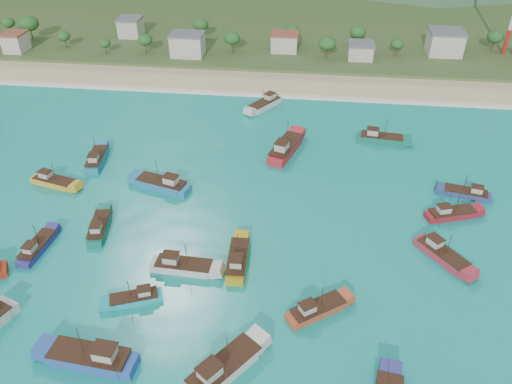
# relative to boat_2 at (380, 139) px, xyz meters

# --- Properties ---
(ground) EXTENTS (600.00, 600.00, 0.00)m
(ground) POSITION_rel_boat_2_xyz_m (-26.01, -46.48, -0.79)
(ground) COLOR #0C8984
(ground) RESTS_ON ground
(beach) EXTENTS (400.00, 18.00, 1.20)m
(beach) POSITION_rel_boat_2_xyz_m (-26.01, 32.52, -0.79)
(beach) COLOR beige
(beach) RESTS_ON ground
(land) EXTENTS (400.00, 110.00, 2.40)m
(land) POSITION_rel_boat_2_xyz_m (-26.01, 93.52, -0.79)
(land) COLOR #385123
(land) RESTS_ON ground
(surf_line) EXTENTS (400.00, 2.50, 0.08)m
(surf_line) POSITION_rel_boat_2_xyz_m (-26.01, 23.02, -0.79)
(surf_line) COLOR white
(surf_line) RESTS_ON ground
(village) EXTENTS (212.43, 27.35, 7.06)m
(village) POSITION_rel_boat_2_xyz_m (-3.95, 54.96, 3.88)
(village) COLOR beige
(village) RESTS_ON ground
(vegetation) EXTENTS (274.99, 25.53, 8.79)m
(vegetation) POSITION_rel_boat_2_xyz_m (-24.04, 57.24, 4.39)
(vegetation) COLOR #235623
(vegetation) RESTS_ON ground
(boat_2) EXTENTS (11.28, 4.39, 6.50)m
(boat_2) POSITION_rel_boat_2_xyz_m (0.00, 0.00, 0.00)
(boat_2) COLOR #126556
(boat_2) RESTS_ON ground
(boat_5) EXTENTS (7.84, 14.05, 7.96)m
(boat_5) POSITION_rel_boat_2_xyz_m (-22.29, -7.77, 0.27)
(boat_5) COLOR #AA2129
(boat_5) RESTS_ON ground
(boat_6) EXTENTS (4.40, 9.94, 5.68)m
(boat_6) POSITION_rel_boat_2_xyz_m (-54.64, -39.93, -0.15)
(boat_6) COLOR #186656
(boat_6) RESTS_ON ground
(boat_7) EXTENTS (10.34, 11.85, 7.21)m
(boat_7) POSITION_rel_boat_2_xyz_m (-26.74, -67.32, 0.13)
(boat_7) COLOR beige
(boat_7) RESTS_ON ground
(boat_13) EXTENTS (8.79, 10.04, 6.12)m
(boat_13) POSITION_rel_boat_2_xyz_m (6.95, -40.25, -0.07)
(boat_13) COLOR #AB2A39
(boat_13) RESTS_ON ground
(boat_15) EXTENTS (9.58, 7.88, 5.72)m
(boat_15) POSITION_rel_boat_2_xyz_m (-14.31, -55.17, -0.14)
(boat_15) COLOR #B14627
(boat_15) RESTS_ON ground
(boat_16) EXTENTS (8.60, 5.24, 4.89)m
(boat_16) POSITION_rel_boat_2_xyz_m (-42.64, -56.02, -0.29)
(boat_16) COLOR #17AAB5
(boat_16) RESTS_ON ground
(boat_18) EXTENTS (10.19, 5.72, 5.78)m
(boat_18) POSITION_rel_boat_2_xyz_m (10.90, -28.22, -0.13)
(boat_18) COLOR maroon
(boat_18) RESTS_ON ground
(boat_19) EXTENTS (9.63, 4.59, 5.47)m
(boat_19) POSITION_rel_boat_2_xyz_m (15.39, -20.80, -0.19)
(boat_19) COLOR navy
(boat_19) RESTS_ON ground
(boat_20) EXTENTS (10.28, 5.27, 5.83)m
(boat_20) POSITION_rel_boat_2_xyz_m (-69.72, -26.46, -0.12)
(boat_20) COLOR gold
(boat_20) RESTS_ON ground
(boat_23) EXTENTS (4.61, 10.86, 6.22)m
(boat_23) POSITION_rel_boat_2_xyz_m (-64.11, -16.83, -0.05)
(boat_23) COLOR teal
(boat_23) RESTS_ON ground
(boat_24) EXTENTS (8.93, 11.07, 6.57)m
(boat_24) POSITION_rel_boat_2_xyz_m (-29.45, 15.71, 0.01)
(boat_24) COLOR beige
(boat_24) RESTS_ON ground
(boat_25) EXTENTS (12.10, 6.41, 6.86)m
(boat_25) POSITION_rel_boat_2_xyz_m (-46.67, -25.09, 0.07)
(boat_25) COLOR teal
(boat_25) RESTS_ON ground
(boat_26) EXTENTS (10.69, 3.62, 6.24)m
(boat_26) POSITION_rel_boat_2_xyz_m (-36.85, -48.33, -0.05)
(boat_26) COLOR beige
(boat_26) RESTS_ON ground
(boat_27) EXTENTS (3.57, 9.44, 5.45)m
(boat_27) POSITION_rel_boat_2_xyz_m (-63.51, -46.44, -0.19)
(boat_27) COLOR navy
(boat_27) RESTS_ON ground
(boat_28) EXTENTS (3.47, 10.55, 6.17)m
(boat_28) POSITION_rel_boat_2_xyz_m (-27.90, -45.78, -0.06)
(boat_28) COLOR #B09015
(boat_28) RESTS_ON ground
(boat_29) EXTENTS (12.75, 4.80, 7.37)m
(boat_29) POSITION_rel_boat_2_xyz_m (-45.03, -67.65, 0.16)
(boat_29) COLOR #2951A5
(boat_29) RESTS_ON ground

